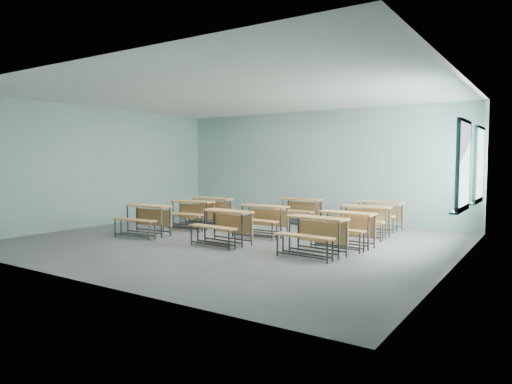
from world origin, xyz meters
TOP-DOWN VIEW (x-y plane):
  - room at (0.08, 0.03)m, footprint 9.04×8.04m
  - desk_unit_r0c0 at (-2.15, -0.63)m, footprint 1.20×0.85m
  - desk_unit_r0c1 at (0.07, -0.50)m, footprint 1.22×0.87m
  - desk_unit_r0c2 at (2.16, -0.49)m, footprint 1.22×0.88m
  - desk_unit_r1c0 at (-2.03, 0.81)m, footprint 1.23×0.90m
  - desk_unit_r1c1 at (0.18, 0.81)m, footprint 1.17×0.80m
  - desk_unit_r1c2 at (2.32, 0.58)m, footprint 1.20×0.84m
  - desk_unit_r2c0 at (-2.22, 1.85)m, footprint 1.22×0.87m
  - desk_unit_r2c2 at (2.19, 2.03)m, footprint 1.18×0.81m
  - desk_unit_r3c1 at (0.01, 3.00)m, footprint 1.18×0.82m
  - desk_unit_r3c2 at (2.12, 3.28)m, footprint 1.24×0.91m

SIDE VIEW (x-z plane):
  - desk_unit_r0c0 at x=-2.15m, z-range 0.12..0.84m
  - desk_unit_r0c1 at x=0.07m, z-range 0.12..0.84m
  - desk_unit_r0c2 at x=2.16m, z-range 0.12..0.84m
  - desk_unit_r1c0 at x=-2.03m, z-range 0.12..0.84m
  - desk_unit_r1c1 at x=0.18m, z-range 0.12..0.84m
  - desk_unit_r1c2 at x=2.32m, z-range 0.12..0.84m
  - desk_unit_r2c0 at x=-2.22m, z-range 0.12..0.84m
  - desk_unit_r2c2 at x=2.19m, z-range 0.12..0.84m
  - desk_unit_r3c1 at x=0.01m, z-range 0.12..0.84m
  - desk_unit_r3c2 at x=2.12m, z-range 0.12..0.84m
  - room at x=0.08m, z-range -0.02..3.22m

